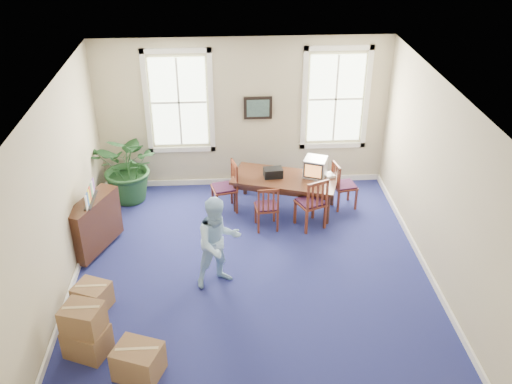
{
  "coord_description": "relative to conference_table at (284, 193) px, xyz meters",
  "views": [
    {
      "loc": [
        -0.41,
        -7.75,
        5.99
      ],
      "look_at": [
        0.1,
        0.6,
        1.25
      ],
      "focal_mm": 40.0,
      "sensor_mm": 36.0,
      "label": 1
    }
  ],
  "objects": [
    {
      "name": "chair_end_right",
      "position": [
        1.2,
        0.0,
        0.14
      ],
      "size": [
        0.52,
        0.52,
        0.98
      ],
      "primitive_type": null,
      "rotation": [
        0.0,
        0.0,
        1.77
      ],
      "color": "maroon",
      "rests_on": "ground"
    },
    {
      "name": "wall_front",
      "position": [
        -0.77,
        -5.37,
        1.25
      ],
      "size": [
        6.5,
        0.0,
        6.5
      ],
      "primitive_type": "plane",
      "rotation": [
        -1.57,
        0.0,
        0.0
      ],
      "color": "#BBB08D",
      "rests_on": "ground"
    },
    {
      "name": "game_console",
      "position": [
        0.88,
        0.0,
        0.37
      ],
      "size": [
        0.22,
        0.25,
        0.05
      ],
      "primitive_type": "cube",
      "rotation": [
        0.0,
        0.0,
        0.29
      ],
      "color": "white",
      "rests_on": "conference_table"
    },
    {
      "name": "crt_tv",
      "position": [
        0.6,
        0.05,
        0.54
      ],
      "size": [
        0.55,
        0.57,
        0.38
      ],
      "primitive_type": null,
      "rotation": [
        0.0,
        0.0,
        -0.37
      ],
      "color": "#B7B7BC",
      "rests_on": "conference_table"
    },
    {
      "name": "baseboard_back",
      "position": [
        -0.77,
        1.1,
        -0.29
      ],
      "size": [
        6.0,
        0.04,
        0.12
      ],
      "primitive_type": "cube",
      "color": "white",
      "rests_on": "ground"
    },
    {
      "name": "conference_table",
      "position": [
        0.0,
        0.0,
        0.0
      ],
      "size": [
        2.22,
        1.5,
        0.7
      ],
      "primitive_type": null,
      "rotation": [
        0.0,
        0.0,
        -0.31
      ],
      "color": "#442416",
      "rests_on": "ground"
    },
    {
      "name": "chair_near_right",
      "position": [
        0.42,
        -0.7,
        0.19
      ],
      "size": [
        0.63,
        0.63,
        1.07
      ],
      "primitive_type": null,
      "rotation": [
        0.0,
        0.0,
        3.56
      ],
      "color": "maroon",
      "rests_on": "ground"
    },
    {
      "name": "baseboard_right",
      "position": [
        2.2,
        -2.12,
        -0.29
      ],
      "size": [
        0.04,
        6.5,
        0.12
      ],
      "primitive_type": "cube",
      "color": "white",
      "rests_on": "ground"
    },
    {
      "name": "wall_back",
      "position": [
        -0.77,
        1.13,
        1.25
      ],
      "size": [
        6.5,
        0.0,
        6.5
      ],
      "primitive_type": "plane",
      "rotation": [
        1.57,
        0.0,
        0.0
      ],
      "color": "#BBB08D",
      "rests_on": "ground"
    },
    {
      "name": "window_left",
      "position": [
        -2.07,
        1.11,
        1.55
      ],
      "size": [
        1.4,
        0.12,
        2.2
      ],
      "primitive_type": null,
      "color": "white",
      "rests_on": "ground"
    },
    {
      "name": "wall_left",
      "position": [
        -3.77,
        -2.12,
        1.25
      ],
      "size": [
        0.0,
        6.5,
        6.5
      ],
      "primitive_type": "plane",
      "rotation": [
        1.57,
        0.0,
        1.57
      ],
      "color": "#BBB08D",
      "rests_on": "ground"
    },
    {
      "name": "brochure_rack",
      "position": [
        -3.5,
        -1.25,
        0.75
      ],
      "size": [
        0.21,
        0.64,
        0.28
      ],
      "primitive_type": null,
      "rotation": [
        0.0,
        0.0,
        0.16
      ],
      "color": "#99999E",
      "rests_on": "credenza"
    },
    {
      "name": "equipment_bag",
      "position": [
        -0.23,
        0.05,
        0.44
      ],
      "size": [
        0.39,
        0.27,
        0.18
      ],
      "primitive_type": "cube",
      "rotation": [
        0.0,
        0.0,
        0.1
      ],
      "color": "black",
      "rests_on": "conference_table"
    },
    {
      "name": "chair_end_left",
      "position": [
        -1.2,
        0.0,
        0.17
      ],
      "size": [
        0.55,
        0.55,
        1.03
      ],
      "primitive_type": null,
      "rotation": [
        0.0,
        0.0,
        -1.34
      ],
      "color": "maroon",
      "rests_on": "ground"
    },
    {
      "name": "wall_right",
      "position": [
        2.23,
        -2.12,
        1.25
      ],
      "size": [
        0.0,
        6.5,
        6.5
      ],
      "primitive_type": "plane",
      "rotation": [
        1.57,
        0.0,
        -1.57
      ],
      "color": "#BBB08D",
      "rests_on": "ground"
    },
    {
      "name": "window_right",
      "position": [
        1.13,
        1.11,
        1.55
      ],
      "size": [
        1.4,
        0.12,
        2.2
      ],
      "primitive_type": null,
      "color": "white",
      "rests_on": "ground"
    },
    {
      "name": "wall_picture",
      "position": [
        -0.47,
        1.08,
        1.4
      ],
      "size": [
        0.58,
        0.06,
        0.48
      ],
      "primitive_type": null,
      "color": "black",
      "rests_on": "ground"
    },
    {
      "name": "man",
      "position": [
        -1.32,
        -2.32,
        0.45
      ],
      "size": [
        0.95,
        0.86,
        1.6
      ],
      "primitive_type": "imported",
      "rotation": [
        0.0,
        0.0,
        0.4
      ],
      "color": "#A4D0F4",
      "rests_on": "ground"
    },
    {
      "name": "potted_plant",
      "position": [
        -3.1,
        0.54,
        0.42
      ],
      "size": [
        1.7,
        1.6,
        1.54
      ],
      "primitive_type": "imported",
      "rotation": [
        0.0,
        0.0,
        -0.34
      ],
      "color": "#1D4721",
      "rests_on": "ground"
    },
    {
      "name": "baseboard_left",
      "position": [
        -3.74,
        -2.12,
        -0.29
      ],
      "size": [
        0.04,
        6.5,
        0.12
      ],
      "primitive_type": "cube",
      "color": "white",
      "rests_on": "ground"
    },
    {
      "name": "chair_near_left",
      "position": [
        -0.42,
        -0.7,
        0.12
      ],
      "size": [
        0.46,
        0.46,
        0.93
      ],
      "primitive_type": null,
      "rotation": [
        0.0,
        0.0,
        3.23
      ],
      "color": "maroon",
      "rests_on": "ground"
    },
    {
      "name": "floor",
      "position": [
        -0.77,
        -2.12,
        -0.35
      ],
      "size": [
        6.5,
        6.5,
        0.0
      ],
      "primitive_type": "plane",
      "color": "navy",
      "rests_on": "ground"
    },
    {
      "name": "ceiling",
      "position": [
        -0.77,
        -2.12,
        2.85
      ],
      "size": [
        6.5,
        6.5,
        0.0
      ],
      "primitive_type": "plane",
      "rotation": [
        3.14,
        0.0,
        0.0
      ],
      "color": "white",
      "rests_on": "ground"
    },
    {
      "name": "credenza",
      "position": [
        -3.52,
        -1.25,
        0.13
      ],
      "size": [
        0.8,
        1.26,
        0.96
      ],
      "primitive_type": "cube",
      "rotation": [
        0.0,
        0.0,
        -0.41
      ],
      "color": "#442416",
      "rests_on": "ground"
    },
    {
      "name": "cardboard_boxes",
      "position": [
        -2.97,
        -3.69,
        0.09
      ],
      "size": [
        2.01,
        2.01,
        0.88
      ],
      "primitive_type": null,
      "rotation": [
        0.0,
        0.0,
        -0.4
      ],
      "color": "olive",
      "rests_on": "ground"
    }
  ]
}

